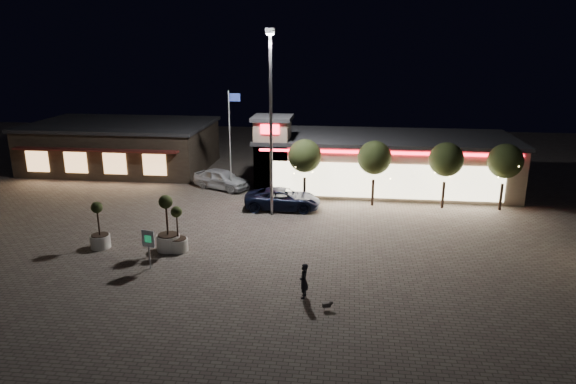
# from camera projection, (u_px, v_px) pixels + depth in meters

# --- Properties ---
(ground) EXTENTS (90.00, 90.00, 0.00)m
(ground) POSITION_uv_depth(u_px,v_px,m) (214.00, 260.00, 28.22)
(ground) COLOR #675E54
(ground) RESTS_ON ground
(retail_building) EXTENTS (20.40, 8.40, 6.10)m
(retail_building) POSITION_uv_depth(u_px,v_px,m) (377.00, 161.00, 41.56)
(retail_building) COLOR tan
(retail_building) RESTS_ON ground
(restaurant_building) EXTENTS (16.40, 11.00, 4.30)m
(restaurant_building) POSITION_uv_depth(u_px,v_px,m) (123.00, 145.00, 48.22)
(restaurant_building) COLOR #382D23
(restaurant_building) RESTS_ON ground
(floodlight_pole) EXTENTS (0.60, 0.40, 12.38)m
(floodlight_pole) POSITION_uv_depth(u_px,v_px,m) (271.00, 113.00, 33.61)
(floodlight_pole) COLOR gray
(floodlight_pole) RESTS_ON ground
(flagpole) EXTENTS (0.95, 0.10, 8.00)m
(flagpole) POSITION_uv_depth(u_px,v_px,m) (231.00, 133.00, 39.47)
(flagpole) COLOR white
(flagpole) RESTS_ON ground
(string_tree_a) EXTENTS (2.42, 2.42, 4.79)m
(string_tree_a) POSITION_uv_depth(u_px,v_px,m) (305.00, 156.00, 37.22)
(string_tree_a) COLOR #332319
(string_tree_a) RESTS_ON ground
(string_tree_b) EXTENTS (2.42, 2.42, 4.79)m
(string_tree_b) POSITION_uv_depth(u_px,v_px,m) (374.00, 158.00, 36.65)
(string_tree_b) COLOR #332319
(string_tree_b) RESTS_ON ground
(string_tree_c) EXTENTS (2.42, 2.42, 4.79)m
(string_tree_c) POSITION_uv_depth(u_px,v_px,m) (446.00, 160.00, 36.08)
(string_tree_c) COLOR #332319
(string_tree_c) RESTS_ON ground
(string_tree_d) EXTENTS (2.42, 2.42, 4.79)m
(string_tree_d) POSITION_uv_depth(u_px,v_px,m) (505.00, 161.00, 35.62)
(string_tree_d) COLOR #332319
(string_tree_d) RESTS_ON ground
(pickup_truck) EXTENTS (5.52, 2.78, 1.50)m
(pickup_truck) POSITION_uv_depth(u_px,v_px,m) (283.00, 199.00, 36.64)
(pickup_truck) COLOR black
(pickup_truck) RESTS_ON ground
(white_sedan) EXTENTS (5.20, 3.77, 1.65)m
(white_sedan) POSITION_uv_depth(u_px,v_px,m) (222.00, 179.00, 41.66)
(white_sedan) COLOR silver
(white_sedan) RESTS_ON ground
(pedestrian) EXTENTS (0.45, 0.65, 1.69)m
(pedestrian) POSITION_uv_depth(u_px,v_px,m) (304.00, 281.00, 23.92)
(pedestrian) COLOR black
(pedestrian) RESTS_ON ground
(dog) EXTENTS (0.50, 0.30, 0.27)m
(dog) POSITION_uv_depth(u_px,v_px,m) (328.00, 304.00, 22.97)
(dog) COLOR #59514C
(dog) RESTS_ON ground
(planter_left) EXTENTS (1.14, 1.14, 2.79)m
(planter_left) POSITION_uv_depth(u_px,v_px,m) (100.00, 234.00, 29.73)
(planter_left) COLOR silver
(planter_left) RESTS_ON ground
(planter_mid) EXTENTS (1.09, 1.09, 2.68)m
(planter_mid) POSITION_uv_depth(u_px,v_px,m) (178.00, 237.00, 29.26)
(planter_mid) COLOR silver
(planter_mid) RESTS_ON ground
(planter_right) EXTENTS (1.34, 1.34, 3.30)m
(planter_right) POSITION_uv_depth(u_px,v_px,m) (168.00, 233.00, 29.36)
(planter_right) COLOR silver
(planter_right) RESTS_ON ground
(valet_sign) EXTENTS (0.71, 0.19, 2.15)m
(valet_sign) POSITION_uv_depth(u_px,v_px,m) (148.00, 242.00, 26.79)
(valet_sign) COLOR gray
(valet_sign) RESTS_ON ground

